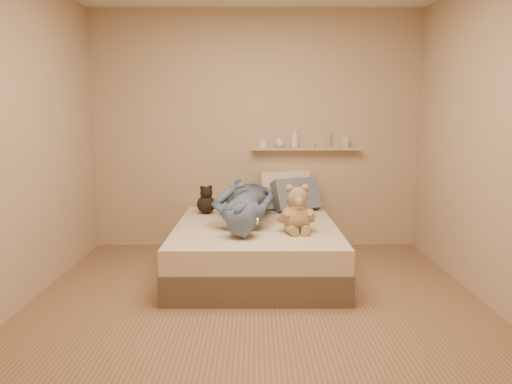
{
  "coord_description": "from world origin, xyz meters",
  "views": [
    {
      "loc": [
        -0.01,
        -3.64,
        1.45
      ],
      "look_at": [
        0.0,
        0.65,
        0.8
      ],
      "focal_mm": 35.0,
      "sensor_mm": 36.0,
      "label": 1
    }
  ],
  "objects_px": {
    "bed": "(256,248)",
    "dark_plush": "(206,201)",
    "game_console": "(249,221)",
    "person": "(245,201)",
    "pillow_cream": "(285,190)",
    "pillow_grey": "(296,195)",
    "teddy_bear": "(297,212)",
    "wall_shelf": "(306,149)"
  },
  "relations": [
    {
      "from": "dark_plush",
      "to": "pillow_grey",
      "type": "relative_size",
      "value": 0.6
    },
    {
      "from": "dark_plush",
      "to": "person",
      "type": "height_order",
      "value": "person"
    },
    {
      "from": "bed",
      "to": "teddy_bear",
      "type": "relative_size",
      "value": 4.45
    },
    {
      "from": "pillow_cream",
      "to": "person",
      "type": "distance_m",
      "value": 0.79
    },
    {
      "from": "game_console",
      "to": "dark_plush",
      "type": "relative_size",
      "value": 0.56
    },
    {
      "from": "dark_plush",
      "to": "game_console",
      "type": "bearing_deg",
      "value": -66.32
    },
    {
      "from": "bed",
      "to": "pillow_cream",
      "type": "relative_size",
      "value": 3.45
    },
    {
      "from": "pillow_cream",
      "to": "pillow_grey",
      "type": "bearing_deg",
      "value": -50.47
    },
    {
      "from": "pillow_cream",
      "to": "wall_shelf",
      "type": "height_order",
      "value": "wall_shelf"
    },
    {
      "from": "pillow_cream",
      "to": "person",
      "type": "relative_size",
      "value": 0.34
    },
    {
      "from": "game_console",
      "to": "pillow_cream",
      "type": "xyz_separation_m",
      "value": [
        0.38,
        1.34,
        0.06
      ]
    },
    {
      "from": "pillow_grey",
      "to": "wall_shelf",
      "type": "distance_m",
      "value": 0.54
    },
    {
      "from": "person",
      "to": "wall_shelf",
      "type": "xyz_separation_m",
      "value": [
        0.65,
        0.75,
        0.45
      ]
    },
    {
      "from": "person",
      "to": "wall_shelf",
      "type": "distance_m",
      "value": 1.09
    },
    {
      "from": "game_console",
      "to": "person",
      "type": "relative_size",
      "value": 0.1
    },
    {
      "from": "bed",
      "to": "dark_plush",
      "type": "relative_size",
      "value": 6.38
    },
    {
      "from": "game_console",
      "to": "teddy_bear",
      "type": "xyz_separation_m",
      "value": [
        0.42,
        0.2,
        0.04
      ]
    },
    {
      "from": "teddy_bear",
      "to": "person",
      "type": "bearing_deg",
      "value": 134.11
    },
    {
      "from": "game_console",
      "to": "dark_plush",
      "type": "distance_m",
      "value": 1.13
    },
    {
      "from": "person",
      "to": "game_console",
      "type": "bearing_deg",
      "value": 96.51
    },
    {
      "from": "teddy_bear",
      "to": "wall_shelf",
      "type": "height_order",
      "value": "wall_shelf"
    },
    {
      "from": "bed",
      "to": "person",
      "type": "distance_m",
      "value": 0.46
    },
    {
      "from": "bed",
      "to": "person",
      "type": "relative_size",
      "value": 1.16
    },
    {
      "from": "bed",
      "to": "pillow_grey",
      "type": "xyz_separation_m",
      "value": [
        0.43,
        0.69,
        0.4
      ]
    },
    {
      "from": "pillow_cream",
      "to": "wall_shelf",
      "type": "relative_size",
      "value": 0.46
    },
    {
      "from": "pillow_grey",
      "to": "wall_shelf",
      "type": "height_order",
      "value": "wall_shelf"
    },
    {
      "from": "bed",
      "to": "teddy_bear",
      "type": "bearing_deg",
      "value": -41.03
    },
    {
      "from": "game_console",
      "to": "dark_plush",
      "type": "height_order",
      "value": "dark_plush"
    },
    {
      "from": "game_console",
      "to": "pillow_cream",
      "type": "bearing_deg",
      "value": 74.23
    },
    {
      "from": "pillow_grey",
      "to": "wall_shelf",
      "type": "xyz_separation_m",
      "value": [
        0.12,
        0.22,
        0.48
      ]
    },
    {
      "from": "teddy_bear",
      "to": "bed",
      "type": "bearing_deg",
      "value": 138.97
    },
    {
      "from": "pillow_grey",
      "to": "person",
      "type": "xyz_separation_m",
      "value": [
        -0.54,
        -0.53,
        0.03
      ]
    },
    {
      "from": "bed",
      "to": "pillow_grey",
      "type": "distance_m",
      "value": 0.91
    },
    {
      "from": "teddy_bear",
      "to": "dark_plush",
      "type": "relative_size",
      "value": 1.43
    },
    {
      "from": "teddy_bear",
      "to": "pillow_grey",
      "type": "xyz_separation_m",
      "value": [
        0.08,
        1.0,
        -0.01
      ]
    },
    {
      "from": "game_console",
      "to": "pillow_grey",
      "type": "xyz_separation_m",
      "value": [
        0.49,
        1.2,
        0.03
      ]
    },
    {
      "from": "dark_plush",
      "to": "wall_shelf",
      "type": "xyz_separation_m",
      "value": [
        1.07,
        0.38,
        0.52
      ]
    },
    {
      "from": "game_console",
      "to": "person",
      "type": "height_order",
      "value": "person"
    },
    {
      "from": "dark_plush",
      "to": "person",
      "type": "distance_m",
      "value": 0.56
    },
    {
      "from": "dark_plush",
      "to": "pillow_grey",
      "type": "bearing_deg",
      "value": 9.56
    },
    {
      "from": "teddy_bear",
      "to": "person",
      "type": "relative_size",
      "value": 0.26
    },
    {
      "from": "bed",
      "to": "wall_shelf",
      "type": "height_order",
      "value": "wall_shelf"
    }
  ]
}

